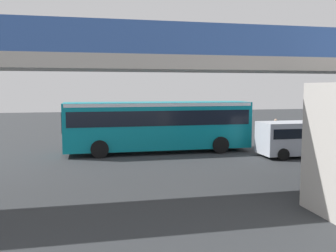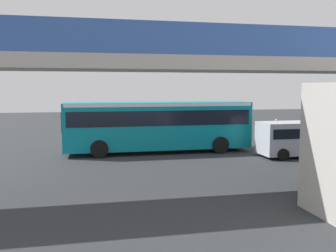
# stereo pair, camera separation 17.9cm
# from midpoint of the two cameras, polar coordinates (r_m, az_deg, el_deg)

# --- Properties ---
(ground) EXTENTS (80.00, 80.00, 0.00)m
(ground) POSITION_cam_midpoint_polar(r_m,az_deg,el_deg) (24.76, 0.93, -3.46)
(ground) COLOR #2D3033
(city_bus) EXTENTS (11.54, 2.85, 3.15)m
(city_bus) POSITION_cam_midpoint_polar(r_m,az_deg,el_deg) (23.11, -1.33, 0.57)
(city_bus) COLOR #0C8493
(city_bus) RESTS_ON ground
(parked_van) EXTENTS (4.80, 2.17, 2.05)m
(parked_van) POSITION_cam_midpoint_polar(r_m,az_deg,el_deg) (23.05, 19.90, -1.55)
(parked_van) COLOR #B7BCC6
(parked_van) RESTS_ON ground
(bicycle_red) EXTENTS (1.77, 0.44, 0.96)m
(bicycle_red) POSITION_cam_midpoint_polar(r_m,az_deg,el_deg) (25.72, 20.31, -2.64)
(bicycle_red) COLOR black
(bicycle_red) RESTS_ON ground
(pedestrian) EXTENTS (0.38, 0.38, 1.79)m
(pedestrian) POSITION_cam_midpoint_polar(r_m,az_deg,el_deg) (28.01, 16.54, -0.78)
(pedestrian) COLOR #2D2D38
(pedestrian) RESTS_ON ground
(lane_dash_leftmost) EXTENTS (2.00, 0.20, 0.01)m
(lane_dash_leftmost) POSITION_cam_midpoint_polar(r_m,az_deg,el_deg) (27.84, 8.05, -2.47)
(lane_dash_leftmost) COLOR silver
(lane_dash_leftmost) RESTS_ON ground
(lane_dash_left) EXTENTS (2.00, 0.20, 0.01)m
(lane_dash_left) POSITION_cam_midpoint_polar(r_m,az_deg,el_deg) (26.76, -0.05, -2.75)
(lane_dash_left) COLOR silver
(lane_dash_left) RESTS_ON ground
(lane_dash_centre) EXTENTS (2.00, 0.20, 0.01)m
(lane_dash_centre) POSITION_cam_midpoint_polar(r_m,az_deg,el_deg) (26.25, -8.64, -2.99)
(lane_dash_centre) COLOR silver
(lane_dash_centre) RESTS_ON ground
(pedestrian_overpass) EXTENTS (28.99, 2.60, 6.27)m
(pedestrian_overpass) POSITION_cam_midpoint_polar(r_m,az_deg,el_deg) (14.66, 9.86, 8.08)
(pedestrian_overpass) COLOR #B2ADA5
(pedestrian_overpass) RESTS_ON ground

